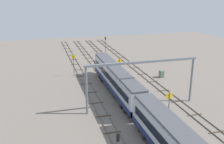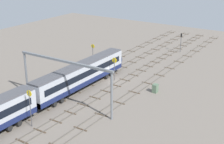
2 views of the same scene
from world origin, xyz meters
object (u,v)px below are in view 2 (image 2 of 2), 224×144
object	(u,v)px
speed_sign_near_foreground	(30,103)
speed_sign_far_trackside	(114,65)
overhead_gantry	(65,71)
train	(34,98)
signal_light_trackside_departure	(181,40)
speed_sign_mid_trackside	(93,52)
relay_cabinet	(155,88)

from	to	relation	value
speed_sign_near_foreground	speed_sign_far_trackside	size ratio (longest dim) A/B	1.23
overhead_gantry	speed_sign_near_foreground	size ratio (longest dim) A/B	3.24
train	signal_light_trackside_departure	world-z (taller)	train
train	overhead_gantry	bearing A→B (deg)	-24.89
train	speed_sign_near_foreground	size ratio (longest dim) A/B	8.72
overhead_gantry	signal_light_trackside_departure	distance (m)	40.03
speed_sign_near_foreground	signal_light_trackside_departure	bearing A→B (deg)	-4.31
overhead_gantry	signal_light_trackside_departure	size ratio (longest dim) A/B	3.86
overhead_gantry	speed_sign_mid_trackside	xyz separation A→B (m)	(19.24, 8.49, -2.88)
overhead_gantry	speed_sign_far_trackside	xyz separation A→B (m)	(14.00, -0.59, -2.88)
train	speed_sign_mid_trackside	world-z (taller)	train
overhead_gantry	speed_sign_far_trackside	size ratio (longest dim) A/B	3.98
speed_sign_mid_trackside	signal_light_trackside_departure	distance (m)	24.02
train	overhead_gantry	distance (m)	6.35
overhead_gantry	speed_sign_mid_trackside	bearing A→B (deg)	23.81
train	relay_cabinet	size ratio (longest dim) A/B	32.33
speed_sign_mid_trackside	speed_sign_far_trackside	bearing A→B (deg)	-119.98
speed_sign_near_foreground	relay_cabinet	bearing A→B (deg)	-24.31
speed_sign_mid_trackside	relay_cabinet	bearing A→B (deg)	-108.58
train	signal_light_trackside_departure	bearing A→B (deg)	-8.08
speed_sign_mid_trackside	relay_cabinet	world-z (taller)	speed_sign_mid_trackside
speed_sign_far_trackside	relay_cabinet	bearing A→B (deg)	-96.04
speed_sign_far_trackside	relay_cabinet	world-z (taller)	speed_sign_far_trackside
relay_cabinet	train	bearing A→B (deg)	145.39
signal_light_trackside_departure	overhead_gantry	bearing A→B (deg)	174.14
train	speed_sign_mid_trackside	xyz separation A→B (m)	(24.10, 6.23, 0.53)
speed_sign_far_trackside	speed_sign_near_foreground	bearing A→B (deg)	179.66
speed_sign_near_foreground	speed_sign_mid_trackside	size ratio (longest dim) A/B	1.18
train	speed_sign_far_trackside	xyz separation A→B (m)	(18.86, -2.85, 0.53)
train	overhead_gantry	size ratio (longest dim) A/B	2.69
speed_sign_near_foreground	signal_light_trackside_departure	xyz separation A→B (m)	(47.99, -3.61, -0.58)
speed_sign_near_foreground	overhead_gantry	bearing A→B (deg)	3.19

